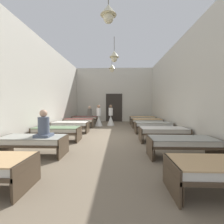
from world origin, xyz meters
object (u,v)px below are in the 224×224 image
at_px(bed_left_row_3, 71,124).
at_px(nurse_mid_aisle, 99,118).
at_px(bed_right_row_1, 182,142).
at_px(bed_left_row_5, 85,118).
at_px(bed_right_row_2, 163,131).
at_px(nurse_near_aisle, 111,118).
at_px(patient_seated_secondary, 44,127).
at_px(bed_left_row_4, 79,121).
at_px(bed_right_row_5, 142,118).
at_px(bed_right_row_3, 153,125).
at_px(bed_left_row_2, 57,130).
at_px(patient_seated_primary, 90,112).
at_px(bed_left_row_1, 33,141).
at_px(bed_right_row_4, 147,121).

xyz_separation_m(bed_left_row_3, nurse_mid_aisle, (1.20, 2.51, 0.09)).
relative_size(bed_right_row_1, bed_left_row_5, 1.00).
xyz_separation_m(bed_right_row_2, bed_left_row_5, (-4.38, 5.47, 0.00)).
xyz_separation_m(nurse_near_aisle, patient_seated_secondary, (-1.67, -6.49, 0.34)).
height_order(bed_right_row_1, patient_seated_secondary, patient_seated_secondary).
height_order(bed_left_row_4, bed_right_row_5, same).
relative_size(bed_left_row_4, patient_seated_secondary, 2.38).
relative_size(bed_left_row_3, nurse_near_aisle, 1.28).
relative_size(bed_left_row_4, bed_left_row_5, 1.00).
distance_m(bed_right_row_2, bed_left_row_4, 5.70).
distance_m(bed_right_row_3, patient_seated_secondary, 5.47).
bearing_deg(bed_left_row_2, bed_right_row_1, -22.58).
bearing_deg(bed_right_row_3, patient_seated_primary, 137.39).
xyz_separation_m(bed_left_row_1, bed_right_row_3, (4.38, 3.65, 0.00)).
bearing_deg(bed_left_row_2, bed_right_row_5, 51.28).
height_order(bed_left_row_1, nurse_near_aisle, nurse_near_aisle).
bearing_deg(nurse_mid_aisle, bed_right_row_5, 79.98).
distance_m(nurse_mid_aisle, patient_seated_secondary, 6.24).
height_order(bed_right_row_4, patient_seated_secondary, patient_seated_secondary).
distance_m(bed_right_row_1, nurse_near_aisle, 6.89).
xyz_separation_m(bed_right_row_5, nurse_mid_aisle, (-3.18, -1.14, 0.09)).
bearing_deg(nurse_near_aisle, bed_right_row_1, 103.91).
xyz_separation_m(bed_left_row_1, bed_right_row_1, (4.38, 0.00, 0.00)).
xyz_separation_m(bed_right_row_4, bed_left_row_5, (-4.38, 1.82, 0.00)).
bearing_deg(patient_seated_secondary, bed_right_row_2, 24.54).
relative_size(nurse_mid_aisle, patient_seated_primary, 1.86).
bearing_deg(bed_right_row_2, bed_left_row_5, 128.72).
distance_m(bed_left_row_2, bed_right_row_5, 7.01).
xyz_separation_m(bed_left_row_5, bed_right_row_5, (4.38, 0.00, 0.00)).
xyz_separation_m(bed_left_row_5, nurse_near_aisle, (2.02, -0.83, 0.09)).
bearing_deg(bed_right_row_3, nurse_mid_aisle, 141.75).
distance_m(bed_right_row_1, patient_seated_secondary, 4.06).
height_order(bed_left_row_1, patient_seated_secondary, patient_seated_secondary).
distance_m(bed_left_row_5, patient_seated_primary, 0.56).
height_order(bed_right_row_4, patient_seated_primary, patient_seated_primary).
relative_size(nurse_near_aisle, nurse_mid_aisle, 1.00).
xyz_separation_m(bed_left_row_2, bed_right_row_4, (4.38, 3.65, 0.00)).
height_order(bed_right_row_2, nurse_near_aisle, nurse_near_aisle).
xyz_separation_m(bed_left_row_1, bed_right_row_2, (4.38, 1.82, 0.00)).
distance_m(bed_left_row_4, bed_left_row_5, 1.82).
xyz_separation_m(bed_left_row_3, nurse_near_aisle, (2.02, 2.82, 0.09)).
bearing_deg(bed_left_row_5, patient_seated_primary, 10.65).
height_order(nurse_mid_aisle, patient_seated_primary, nurse_mid_aisle).
distance_m(bed_right_row_5, nurse_mid_aisle, 3.38).
bearing_deg(bed_right_row_5, bed_left_row_1, -121.02).
relative_size(bed_right_row_4, patient_seated_secondary, 2.38).
bearing_deg(bed_right_row_4, bed_left_row_3, -157.42).
height_order(bed_left_row_5, bed_right_row_5, same).
distance_m(bed_right_row_3, bed_right_row_5, 3.65).
bearing_deg(patient_seated_secondary, bed_right_row_3, 42.25).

